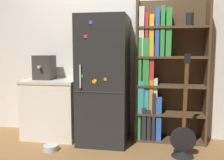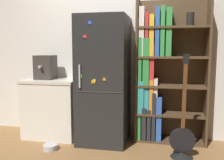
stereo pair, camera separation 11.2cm
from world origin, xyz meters
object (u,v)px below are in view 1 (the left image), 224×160
Objects in this scene: guitar at (183,142)px; pet_bowl at (51,147)px; refrigerator at (104,80)px; espresso_machine at (44,67)px; bookshelf at (160,73)px.

guitar reaches higher than pet_bowl.
espresso_machine is at bearing 176.05° from refrigerator.
pet_bowl is (-0.62, -0.46, -0.84)m from refrigerator.
bookshelf reaches higher than guitar.
bookshelf is 1.80m from pet_bowl.
bookshelf is 5.62× the size of espresso_machine.
bookshelf reaches higher than espresso_machine.
refrigerator reaches higher than guitar.
bookshelf is 10.38× the size of pet_bowl.
guitar is at bearing -18.55° from refrigerator.
bookshelf reaches higher than refrigerator.
guitar is (1.06, -0.36, -0.70)m from refrigerator.
bookshelf is 1.01m from guitar.
bookshelf is 1.70m from espresso_machine.
espresso_machine is 1.18m from pet_bowl.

